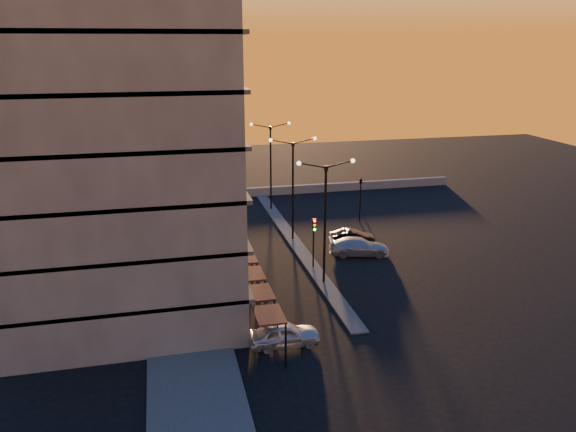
# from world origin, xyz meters

# --- Properties ---
(ground) EXTENTS (120.00, 120.00, 0.00)m
(ground) POSITION_xyz_m (0.00, 0.00, 0.00)
(ground) COLOR black
(ground) RESTS_ON ground
(sidewalk_west) EXTENTS (5.00, 40.00, 0.12)m
(sidewalk_west) POSITION_xyz_m (-10.50, 4.00, 0.06)
(sidewalk_west) COLOR #484846
(sidewalk_west) RESTS_ON ground
(median) EXTENTS (1.20, 36.00, 0.12)m
(median) POSITION_xyz_m (0.00, 10.00, 0.06)
(median) COLOR #484846
(median) RESTS_ON ground
(parapet) EXTENTS (44.00, 0.50, 1.00)m
(parapet) POSITION_xyz_m (2.00, 26.00, 0.50)
(parapet) COLOR slate
(parapet) RESTS_ON ground
(building) EXTENTS (14.35, 17.08, 25.00)m
(building) POSITION_xyz_m (-14.00, 0.03, 11.91)
(building) COLOR #615D56
(building) RESTS_ON ground
(streetlamp_near) EXTENTS (4.32, 0.32, 9.51)m
(streetlamp_near) POSITION_xyz_m (0.00, 0.00, 5.59)
(streetlamp_near) COLOR black
(streetlamp_near) RESTS_ON ground
(streetlamp_mid) EXTENTS (4.32, 0.32, 9.51)m
(streetlamp_mid) POSITION_xyz_m (0.00, 10.00, 5.59)
(streetlamp_mid) COLOR black
(streetlamp_mid) RESTS_ON ground
(streetlamp_far) EXTENTS (4.32, 0.32, 9.51)m
(streetlamp_far) POSITION_xyz_m (0.00, 20.00, 5.59)
(streetlamp_far) COLOR black
(streetlamp_far) RESTS_ON ground
(traffic_light_main) EXTENTS (0.28, 0.44, 4.25)m
(traffic_light_main) POSITION_xyz_m (0.00, 2.87, 2.89)
(traffic_light_main) COLOR black
(traffic_light_main) RESTS_ON ground
(signal_east_a) EXTENTS (0.13, 0.16, 3.60)m
(signal_east_a) POSITION_xyz_m (8.00, 14.00, 1.93)
(signal_east_a) COLOR black
(signal_east_a) RESTS_ON ground
(signal_east_b) EXTENTS (0.42, 1.99, 3.60)m
(signal_east_b) POSITION_xyz_m (9.50, 18.00, 3.10)
(signal_east_b) COLOR black
(signal_east_b) RESTS_ON ground
(car_hatchback) EXTENTS (4.30, 1.73, 1.46)m
(car_hatchback) POSITION_xyz_m (-4.94, -8.20, 0.73)
(car_hatchback) COLOR silver
(car_hatchback) RESTS_ON ground
(car_sedan) EXTENTS (4.17, 2.13, 1.31)m
(car_sedan) POSITION_xyz_m (5.00, 7.67, 0.66)
(car_sedan) COLOR black
(car_sedan) RESTS_ON ground
(car_wagon) EXTENTS (5.47, 3.13, 1.49)m
(car_wagon) POSITION_xyz_m (4.64, 4.99, 0.75)
(car_wagon) COLOR #B0B5B8
(car_wagon) RESTS_ON ground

